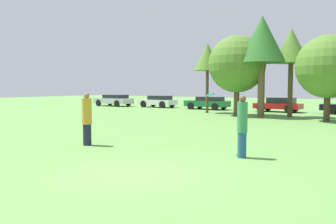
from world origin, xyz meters
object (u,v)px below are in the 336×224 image
object	(u,v)px
tree_1	(237,64)
parked_car_silver	(114,100)
tree_4	(328,67)
person_catcher	(242,126)
person_thrower	(87,119)
frisbee	(211,95)
tree_0	(207,57)
parked_car_white	(158,101)
parked_car_red	(279,104)
parked_car_green	(208,103)
tree_3	(291,47)
tree_2	(262,40)

from	to	relation	value
tree_1	parked_car_silver	xyz separation A→B (m)	(-16.32, 4.91, -3.10)
parked_car_silver	tree_4	bearing A→B (deg)	167.52
person_catcher	tree_1	world-z (taller)	tree_1
person_thrower	frisbee	xyz separation A→B (m)	(4.52, 0.90, 0.91)
tree_0	tree_4	world-z (taller)	tree_0
frisbee	parked_car_white	size ratio (longest dim) A/B	0.07
tree_0	parked_car_white	bearing A→B (deg)	150.87
person_thrower	frisbee	distance (m)	4.70
frisbee	parked_car_red	size ratio (longest dim) A/B	0.07
parked_car_green	tree_3	bearing A→B (deg)	155.22
parked_car_red	tree_1	bearing A→B (deg)	76.29
person_thrower	tree_1	world-z (taller)	tree_1
parked_car_silver	parked_car_red	bearing A→B (deg)	-175.24
tree_0	tree_1	xyz separation A→B (m)	(3.03, -1.22, -0.72)
frisbee	tree_0	bearing A→B (deg)	116.65
tree_2	tree_0	bearing A→B (deg)	161.99
tree_3	parked_car_silver	bearing A→B (deg)	168.38
frisbee	parked_car_red	xyz separation A→B (m)	(-3.39, 20.32, -1.23)
parked_car_silver	tree_2	bearing A→B (deg)	166.69
frisbee	tree_0	distance (m)	18.15
tree_3	tree_0	bearing A→B (deg)	176.38
tree_0	tree_2	distance (m)	5.33
person_catcher	tree_0	bearing A→B (deg)	-69.14
parked_car_red	tree_3	bearing A→B (deg)	116.36
tree_3	parked_car_green	xyz separation A→B (m)	(-8.67, 4.55, -4.27)
tree_1	parked_car_white	xyz separation A→B (m)	(-10.82, 5.56, -3.13)
person_thrower	tree_1	distance (m)	15.99
person_catcher	frisbee	world-z (taller)	frisbee
person_catcher	parked_car_silver	distance (m)	29.90
tree_3	parked_car_silver	xyz separation A→B (m)	(-20.00, 4.11, -4.22)
tree_4	person_thrower	bearing A→B (deg)	-112.33
person_thrower	parked_car_white	size ratio (longest dim) A/B	0.47
tree_3	parked_car_silver	size ratio (longest dim) A/B	1.35
tree_0	parked_car_silver	world-z (taller)	tree_0
frisbee	parked_car_red	world-z (taller)	frisbee
tree_3	parked_car_red	size ratio (longest dim) A/B	1.60
tree_0	parked_car_green	size ratio (longest dim) A/B	1.33
parked_car_silver	parked_car_white	size ratio (longest dim) A/B	1.14
person_thrower	parked_car_silver	world-z (taller)	person_thrower
tree_3	tree_2	bearing A→B (deg)	-144.59
person_catcher	parked_car_white	size ratio (longest dim) A/B	0.47
parked_car_white	tree_1	bearing A→B (deg)	155.68
tree_2	parked_car_green	world-z (taller)	tree_2
tree_0	tree_1	bearing A→B (deg)	-21.97
tree_2	tree_1	bearing A→B (deg)	168.38
frisbee	parked_car_green	distance (m)	22.56
tree_2	tree_3	xyz separation A→B (m)	(1.69, 1.20, -0.45)
tree_2	parked_car_silver	xyz separation A→B (m)	(-18.30, 5.32, -4.67)
tree_4	parked_car_white	bearing A→B (deg)	158.17
person_thrower	parked_car_silver	bearing A→B (deg)	120.50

